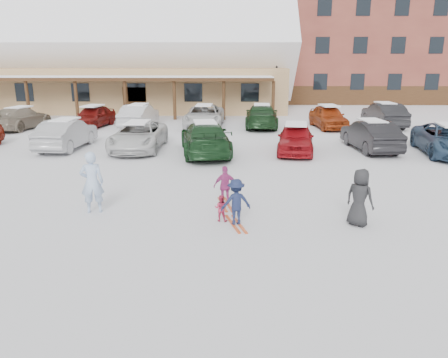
{
  "coord_description": "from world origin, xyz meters",
  "views": [
    {
      "loc": [
        0.48,
        -11.36,
        4.47
      ],
      "look_at": [
        0.3,
        1.0,
        1.0
      ],
      "focal_mm": 35.0,
      "sensor_mm": 36.0,
      "label": 1
    }
  ],
  "objects_px": {
    "child_magenta": "(225,186)",
    "parked_car_5": "(371,135)",
    "alpine_hotel": "(361,16)",
    "parked_car_1": "(66,134)",
    "lamp_post": "(277,70)",
    "parked_car_4": "(296,138)",
    "day_lodge": "(122,63)",
    "parked_car_12": "(328,117)",
    "parked_car_13": "(384,115)",
    "adult_skier": "(92,182)",
    "parked_car_8": "(93,116)",
    "child_navy": "(236,202)",
    "bystander_dark": "(360,197)",
    "toddler_red": "(221,208)",
    "parked_car_7": "(20,118)",
    "parked_car_9": "(139,116)",
    "parked_car_10": "(204,116)",
    "parked_car_2": "(138,136)",
    "parked_car_3": "(205,138)",
    "parked_car_11": "(262,116)"
  },
  "relations": [
    {
      "from": "child_magenta",
      "to": "parked_car_13",
      "type": "relative_size",
      "value": 0.26
    },
    {
      "from": "child_magenta",
      "to": "parked_car_2",
      "type": "relative_size",
      "value": 0.25
    },
    {
      "from": "child_navy",
      "to": "child_magenta",
      "type": "xyz_separation_m",
      "value": [
        -0.31,
        1.65,
        -0.03
      ]
    },
    {
      "from": "adult_skier",
      "to": "toddler_red",
      "type": "height_order",
      "value": "adult_skier"
    },
    {
      "from": "parked_car_8",
      "to": "parked_car_11",
      "type": "bearing_deg",
      "value": 10.26
    },
    {
      "from": "child_magenta",
      "to": "parked_car_8",
      "type": "xyz_separation_m",
      "value": [
        -8.85,
        15.6,
        0.08
      ]
    },
    {
      "from": "alpine_hotel",
      "to": "parked_car_3",
      "type": "distance_m",
      "value": 33.63
    },
    {
      "from": "parked_car_4",
      "to": "parked_car_11",
      "type": "xyz_separation_m",
      "value": [
        -1.09,
        7.86,
        0.04
      ]
    },
    {
      "from": "day_lodge",
      "to": "toddler_red",
      "type": "height_order",
      "value": "day_lodge"
    },
    {
      "from": "child_magenta",
      "to": "adult_skier",
      "type": "bearing_deg",
      "value": -0.76
    },
    {
      "from": "toddler_red",
      "to": "child_magenta",
      "type": "xyz_separation_m",
      "value": [
        0.11,
        1.39,
        0.24
      ]
    },
    {
      "from": "parked_car_3",
      "to": "parked_car_7",
      "type": "xyz_separation_m",
      "value": [
        -12.23,
        7.39,
        -0.07
      ]
    },
    {
      "from": "parked_car_7",
      "to": "parked_car_12",
      "type": "bearing_deg",
      "value": -168.33
    },
    {
      "from": "parked_car_4",
      "to": "parked_car_13",
      "type": "distance_m",
      "value": 10.93
    },
    {
      "from": "parked_car_12",
      "to": "parked_car_13",
      "type": "xyz_separation_m",
      "value": [
        3.84,
        0.72,
        0.05
      ]
    },
    {
      "from": "parked_car_3",
      "to": "parked_car_1",
      "type": "bearing_deg",
      "value": -17.92
    },
    {
      "from": "toddler_red",
      "to": "parked_car_10",
      "type": "distance_m",
      "value": 17.16
    },
    {
      "from": "day_lodge",
      "to": "toddler_red",
      "type": "xyz_separation_m",
      "value": [
        9.23,
        -27.78,
        -3.56
      ]
    },
    {
      "from": "parked_car_7",
      "to": "parked_car_13",
      "type": "xyz_separation_m",
      "value": [
        23.61,
        1.39,
        0.08
      ]
    },
    {
      "from": "child_navy",
      "to": "parked_car_5",
      "type": "xyz_separation_m",
      "value": [
        6.77,
        10.09,
        0.09
      ]
    },
    {
      "from": "parked_car_11",
      "to": "parked_car_4",
      "type": "bearing_deg",
      "value": 101.54
    },
    {
      "from": "lamp_post",
      "to": "parked_car_4",
      "type": "relative_size",
      "value": 1.47
    },
    {
      "from": "toddler_red",
      "to": "parked_car_4",
      "type": "relative_size",
      "value": 0.19
    },
    {
      "from": "child_magenta",
      "to": "parked_car_8",
      "type": "bearing_deg",
      "value": -71.54
    },
    {
      "from": "parked_car_2",
      "to": "parked_car_5",
      "type": "distance_m",
      "value": 11.48
    },
    {
      "from": "parked_car_8",
      "to": "parked_car_12",
      "type": "xyz_separation_m",
      "value": [
        15.35,
        -0.18,
        0.03
      ]
    },
    {
      "from": "child_navy",
      "to": "bystander_dark",
      "type": "relative_size",
      "value": 0.81
    },
    {
      "from": "parked_car_1",
      "to": "parked_car_11",
      "type": "xyz_separation_m",
      "value": [
        10.27,
        7.07,
        0.0
      ]
    },
    {
      "from": "toddler_red",
      "to": "parked_car_13",
      "type": "xyz_separation_m",
      "value": [
        10.44,
        17.53,
        0.4
      ]
    },
    {
      "from": "adult_skier",
      "to": "parked_car_1",
      "type": "height_order",
      "value": "adult_skier"
    },
    {
      "from": "adult_skier",
      "to": "parked_car_8",
      "type": "distance_m",
      "value": 17.04
    },
    {
      "from": "parked_car_9",
      "to": "parked_car_12",
      "type": "distance_m",
      "value": 12.31
    },
    {
      "from": "parked_car_8",
      "to": "child_navy",
      "type": "bearing_deg",
      "value": -52.08
    },
    {
      "from": "parked_car_1",
      "to": "parked_car_13",
      "type": "xyz_separation_m",
      "value": [
        18.41,
        7.55,
        0.04
      ]
    },
    {
      "from": "alpine_hotel",
      "to": "parked_car_1",
      "type": "distance_m",
      "value": 36.36
    },
    {
      "from": "toddler_red",
      "to": "parked_car_8",
      "type": "bearing_deg",
      "value": -51.71
    },
    {
      "from": "parked_car_3",
      "to": "parked_car_12",
      "type": "height_order",
      "value": "parked_car_3"
    },
    {
      "from": "day_lodge",
      "to": "child_navy",
      "type": "relative_size",
      "value": 22.42
    },
    {
      "from": "child_magenta",
      "to": "parked_car_5",
      "type": "distance_m",
      "value": 11.02
    },
    {
      "from": "adult_skier",
      "to": "bystander_dark",
      "type": "relative_size",
      "value": 1.16
    },
    {
      "from": "parked_car_10",
      "to": "parked_car_9",
      "type": "bearing_deg",
      "value": -174.98
    },
    {
      "from": "parked_car_5",
      "to": "parked_car_13",
      "type": "height_order",
      "value": "parked_car_13"
    },
    {
      "from": "day_lodge",
      "to": "parked_car_12",
      "type": "distance_m",
      "value": 19.53
    },
    {
      "from": "alpine_hotel",
      "to": "child_navy",
      "type": "distance_m",
      "value": 41.22
    },
    {
      "from": "parked_car_2",
      "to": "parked_car_7",
      "type": "bearing_deg",
      "value": 145.22
    },
    {
      "from": "child_magenta",
      "to": "parked_car_10",
      "type": "height_order",
      "value": "parked_car_10"
    },
    {
      "from": "toddler_red",
      "to": "adult_skier",
      "type": "bearing_deg",
      "value": 0.96
    },
    {
      "from": "parked_car_12",
      "to": "parked_car_3",
      "type": "bearing_deg",
      "value": -138.41
    },
    {
      "from": "child_navy",
      "to": "parked_car_7",
      "type": "relative_size",
      "value": 0.27
    },
    {
      "from": "alpine_hotel",
      "to": "parked_car_7",
      "type": "height_order",
      "value": "alpine_hotel"
    }
  ]
}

